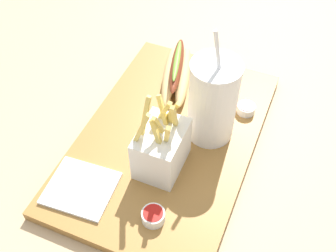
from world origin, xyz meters
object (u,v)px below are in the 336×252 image
(fries_basket, at_px, (161,147))
(hot_dog_1, at_px, (177,73))
(soda_cup, at_px, (213,101))
(ketchup_cup_2, at_px, (153,216))
(ketchup_cup_1, at_px, (246,108))
(napkin_stack, at_px, (81,188))

(fries_basket, xyz_separation_m, hot_dog_1, (-0.21, -0.06, -0.02))
(soda_cup, xyz_separation_m, hot_dog_1, (-0.11, -0.11, -0.06))
(fries_basket, height_order, ketchup_cup_2, fries_basket)
(hot_dog_1, height_order, ketchup_cup_1, hot_dog_1)
(ketchup_cup_2, bearing_deg, napkin_stack, -92.00)
(soda_cup, relative_size, ketchup_cup_1, 6.59)
(fries_basket, relative_size, napkin_stack, 1.45)
(ketchup_cup_1, height_order, napkin_stack, ketchup_cup_1)
(soda_cup, height_order, napkin_stack, soda_cup)
(soda_cup, height_order, hot_dog_1, soda_cup)
(soda_cup, bearing_deg, napkin_stack, -37.84)
(fries_basket, relative_size, ketchup_cup_1, 4.49)
(ketchup_cup_1, bearing_deg, ketchup_cup_2, -14.16)
(fries_basket, xyz_separation_m, napkin_stack, (0.10, -0.11, -0.04))
(hot_dog_1, xyz_separation_m, ketchup_cup_2, (0.32, 0.09, -0.01))
(soda_cup, height_order, fries_basket, soda_cup)
(fries_basket, bearing_deg, hot_dog_1, -165.16)
(soda_cup, relative_size, hot_dog_1, 1.25)
(ketchup_cup_1, bearing_deg, soda_cup, -32.99)
(fries_basket, distance_m, ketchup_cup_1, 0.21)
(fries_basket, bearing_deg, ketchup_cup_2, 16.29)
(napkin_stack, bearing_deg, soda_cup, 142.16)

